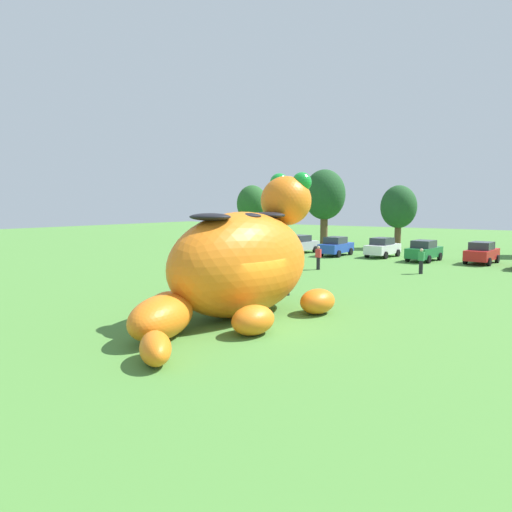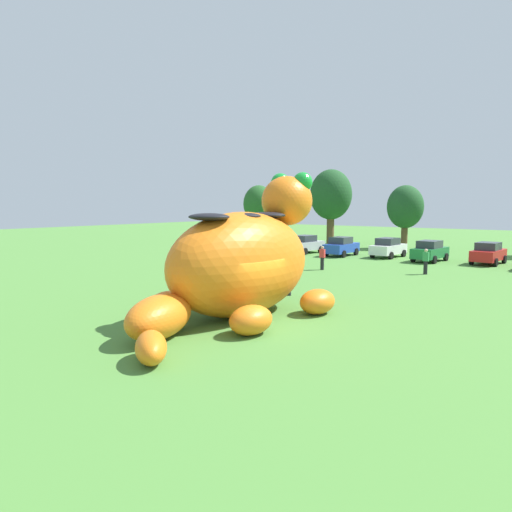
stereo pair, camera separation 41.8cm
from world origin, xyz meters
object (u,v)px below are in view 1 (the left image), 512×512
Objects in this scene: spectator_by_cars at (421,261)px; spectator_near_inflatable at (318,258)px; car_blue at (336,246)px; car_silver at (300,244)px; car_green at (424,251)px; car_white at (383,247)px; car_red at (482,253)px; spectator_wandering at (287,279)px; spectator_mid_field at (245,276)px; giant_inflatable_creature at (242,262)px.

spectator_near_inflatable is at bearing -161.52° from spectator_by_cars.
spectator_near_inflatable is at bearing -71.45° from car_blue.
spectator_near_inflatable is (6.86, -9.21, -0.01)m from car_silver.
car_green is (11.51, 0.39, 0.00)m from car_silver.
car_blue is at bearing -0.95° from car_silver.
car_white is 1.00× the size of car_red.
car_silver is 2.48× the size of spectator_wandering.
car_silver is at bearing 112.17° from spectator_mid_field.
car_red is at bearing 12.90° from car_green.
giant_inflatable_creature is 2.83× the size of car_green.
giant_inflatable_creature is 2.81× the size of car_silver.
car_green is at bearing 85.75° from spectator_wandering.
car_green is (7.72, 0.45, 0.00)m from car_blue.
car_blue is 0.97× the size of car_green.
car_red is (15.70, 1.35, 0.00)m from car_silver.
car_blue and car_red have the same top height.
car_red reaches higher than spectator_near_inflatable.
car_silver is 1.01× the size of car_white.
car_red is 2.46× the size of spectator_by_cars.
spectator_by_cars is (1.93, -7.40, -0.01)m from car_green.
car_green is 2.47× the size of spectator_by_cars.
car_green is at bearing -167.10° from car_red.
car_silver is at bearing 114.83° from giant_inflatable_creature.
spectator_by_cars is at bearing -75.37° from car_green.
car_silver is 3.80m from car_blue.
car_blue is 0.97× the size of car_red.
car_white is (7.66, 1.29, 0.00)m from car_silver.
car_green is 2.47× the size of spectator_wandering.
car_blue is 19.63m from spectator_wandering.
car_green reaches higher than spectator_wandering.
spectator_wandering is at bearing -71.08° from spectator_near_inflatable.
giant_inflatable_creature reaches higher than spectator_mid_field.
car_red reaches higher than spectator_by_cars.
spectator_wandering is (10.10, -18.65, -0.01)m from car_silver.
spectator_by_cars is at bearing 65.30° from spectator_mid_field.
spectator_near_inflatable is 1.00× the size of spectator_wandering.
car_green is at bearing 64.16° from spectator_near_inflatable.
spectator_near_inflatable is (-8.83, -10.56, -0.01)m from car_red.
giant_inflatable_creature reaches higher than car_red.
giant_inflatable_creature is 24.97m from car_white.
car_blue is at bearing 108.55° from spectator_near_inflatable.
spectator_near_inflatable is (-3.98, 14.22, -1.39)m from giant_inflatable_creature.
car_silver is 21.21m from spectator_wandering.
car_silver is at bearing 126.70° from spectator_near_inflatable.
spectator_mid_field is (-3.01, 4.22, -1.39)m from giant_inflatable_creature.
car_silver reaches higher than spectator_by_cars.
car_blue is at bearing 144.25° from spectator_by_cars.
spectator_wandering is at bearing 98.83° from giant_inflatable_creature.
car_white reaches higher than spectator_mid_field.
spectator_by_cars is (13.44, -7.01, -0.01)m from car_silver.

